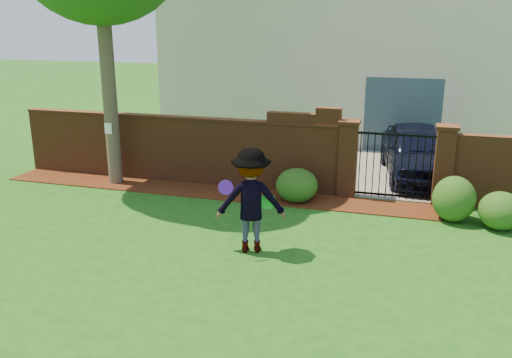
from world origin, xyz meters
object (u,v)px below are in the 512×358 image
(car, at_px, (419,153))
(man, at_px, (251,201))
(frisbee_purple, at_px, (226,187))
(frisbee_green, at_px, (268,201))

(car, xyz_separation_m, man, (-2.97, -5.75, 0.25))
(man, height_order, frisbee_purple, man)
(frisbee_purple, height_order, frisbee_green, frisbee_purple)
(man, distance_m, frisbee_green, 0.32)
(car, height_order, man, man)
(car, relative_size, frisbee_purple, 15.99)
(frisbee_green, bearing_deg, frisbee_purple, -147.17)
(frisbee_purple, distance_m, frisbee_green, 0.86)
(frisbee_purple, bearing_deg, car, 61.37)
(man, bearing_deg, car, -133.37)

